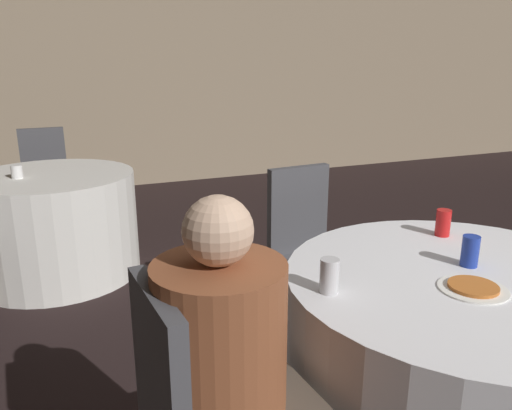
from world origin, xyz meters
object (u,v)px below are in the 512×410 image
(person_floral_shirt, at_px, (239,378))
(chair_far_north, at_px, (46,173))
(soda_can_silver, at_px, (329,276))
(soda_can_red, at_px, (443,223))
(table_near, at_px, (456,364))
(chair_near_north, at_px, (305,237))
(soda_can_blue, at_px, (470,251))
(table_far, at_px, (55,225))
(pizza_plate_near, at_px, (473,288))

(person_floral_shirt, bearing_deg, chair_far_north, -176.28)
(person_floral_shirt, height_order, soda_can_silver, person_floral_shirt)
(soda_can_red, bearing_deg, table_near, -120.72)
(chair_near_north, bearing_deg, soda_can_silver, 61.01)
(person_floral_shirt, xyz_separation_m, soda_can_silver, (0.39, 0.16, 0.20))
(chair_near_north, relative_size, soda_can_silver, 7.75)
(chair_near_north, height_order, soda_can_red, chair_near_north)
(soda_can_blue, bearing_deg, table_far, 122.22)
(chair_far_north, bearing_deg, soda_can_red, 116.67)
(chair_near_north, bearing_deg, person_floral_shirt, 49.20)
(soda_can_silver, bearing_deg, table_near, -8.38)
(table_near, distance_m, table_far, 2.83)
(person_floral_shirt, bearing_deg, soda_can_red, 107.08)
(chair_far_north, distance_m, pizza_plate_near, 3.81)
(person_floral_shirt, bearing_deg, soda_can_blue, 93.74)
(person_floral_shirt, distance_m, soda_can_red, 1.27)
(pizza_plate_near, bearing_deg, chair_far_north, 111.44)
(table_near, height_order, chair_near_north, chair_near_north)
(table_far, xyz_separation_m, soda_can_red, (1.65, -2.06, 0.43))
(pizza_plate_near, xyz_separation_m, soda_can_red, (0.30, 0.48, 0.05))
(table_far, distance_m, soda_can_blue, 2.84)
(table_near, relative_size, table_far, 1.17)
(table_far, xyz_separation_m, pizza_plate_near, (1.35, -2.54, 0.38))
(chair_far_north, bearing_deg, chair_near_north, 117.72)
(person_floral_shirt, bearing_deg, pizza_plate_near, 84.11)
(table_far, relative_size, soda_can_red, 9.50)
(chair_near_north, height_order, soda_can_silver, chair_near_north)
(table_far, height_order, soda_can_blue, soda_can_blue)
(table_near, height_order, pizza_plate_near, pizza_plate_near)
(soda_can_blue, bearing_deg, chair_near_north, 99.85)
(soda_can_silver, bearing_deg, chair_near_north, 66.19)
(chair_far_north, distance_m, person_floral_shirt, 3.56)
(chair_near_north, bearing_deg, table_near, 90.00)
(table_near, xyz_separation_m, chair_near_north, (-0.10, 1.09, 0.18))
(soda_can_red, bearing_deg, soda_can_silver, -158.26)
(pizza_plate_near, xyz_separation_m, soda_can_blue, (0.15, 0.17, 0.05))
(soda_can_silver, bearing_deg, chair_far_north, 105.19)
(soda_can_blue, distance_m, soda_can_silver, 0.62)
(soda_can_red, height_order, soda_can_silver, same)
(soda_can_red, bearing_deg, person_floral_shirt, -158.19)
(table_far, height_order, soda_can_red, soda_can_red)
(pizza_plate_near, bearing_deg, person_floral_shirt, 178.84)
(soda_can_blue, bearing_deg, person_floral_shirt, -171.53)
(soda_can_blue, bearing_deg, soda_can_silver, 179.38)
(chair_near_north, relative_size, pizza_plate_near, 3.98)
(pizza_plate_near, relative_size, soda_can_red, 1.95)
(table_far, xyz_separation_m, chair_far_north, (-0.04, 1.00, 0.18))
(table_near, bearing_deg, chair_far_north, 112.94)
(chair_near_north, distance_m, soda_can_silver, 1.13)
(person_floral_shirt, relative_size, pizza_plate_near, 4.97)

